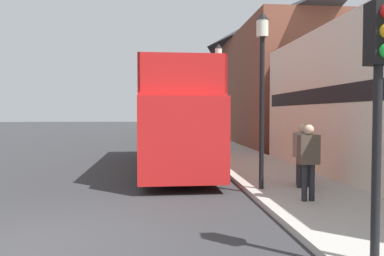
# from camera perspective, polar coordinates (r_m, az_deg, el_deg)

# --- Properties ---
(ground_plane) EXTENTS (144.00, 144.00, 0.00)m
(ground_plane) POSITION_cam_1_polar(r_m,az_deg,el_deg) (27.44, -9.83, -2.39)
(ground_plane) COLOR #333335
(sidewalk) EXTENTS (3.06, 108.00, 0.14)m
(sidewalk) POSITION_cam_1_polar(r_m,az_deg,el_deg) (24.69, 3.91, -2.72)
(sidewalk) COLOR #ADAAA3
(sidewalk) RESTS_ON ground_plane
(brick_terrace_rear) EXTENTS (6.00, 25.07, 10.24)m
(brick_terrace_rear) POSITION_cam_1_polar(r_m,az_deg,el_deg) (32.86, 9.72, 7.31)
(brick_terrace_rear) COLOR brown
(brick_terrace_rear) RESTS_ON ground_plane
(tour_bus) EXTENTS (2.58, 10.42, 3.87)m
(tour_bus) POSITION_cam_1_polar(r_m,az_deg,el_deg) (15.18, -2.81, 0.48)
(tour_bus) COLOR red
(tour_bus) RESTS_ON ground_plane
(parked_car_ahead_of_bus) EXTENTS (1.80, 4.45, 1.54)m
(parked_car_ahead_of_bus) POSITION_cam_1_polar(r_m,az_deg,el_deg) (23.65, -2.13, -1.38)
(parked_car_ahead_of_bus) COLOR black
(parked_car_ahead_of_bus) RESTS_ON ground_plane
(pedestrian_second) EXTENTS (0.47, 0.26, 1.80)m
(pedestrian_second) POSITION_cam_1_polar(r_m,az_deg,el_deg) (9.22, 17.33, -3.96)
(pedestrian_second) COLOR #232328
(pedestrian_second) RESTS_ON sidewalk
(pedestrian_third) EXTENTS (0.46, 0.26, 1.77)m
(pedestrian_third) POSITION_cam_1_polar(r_m,az_deg,el_deg) (10.80, 16.49, -3.15)
(pedestrian_third) COLOR #232328
(pedestrian_third) RESTS_ON sidewalk
(traffic_signal) EXTENTS (0.28, 0.42, 3.57)m
(traffic_signal) POSITION_cam_1_polar(r_m,az_deg,el_deg) (5.67, 26.64, 7.59)
(traffic_signal) COLOR black
(traffic_signal) RESTS_ON sidewalk
(lamp_post_nearest) EXTENTS (0.35, 0.35, 4.80)m
(lamp_post_nearest) POSITION_cam_1_polar(r_m,az_deg,el_deg) (10.43, 10.63, 9.01)
(lamp_post_nearest) COLOR black
(lamp_post_nearest) RESTS_ON sidewalk
(lamp_post_second) EXTENTS (0.35, 0.35, 5.25)m
(lamp_post_second) POSITION_cam_1_polar(r_m,az_deg,el_deg) (17.37, 4.05, 7.23)
(lamp_post_second) COLOR black
(lamp_post_second) RESTS_ON sidewalk
(lamp_post_third) EXTENTS (0.35, 0.35, 5.12)m
(lamp_post_third) POSITION_cam_1_polar(r_m,az_deg,el_deg) (24.42, 1.72, 5.61)
(lamp_post_third) COLOR black
(lamp_post_third) RESTS_ON sidewalk
(litter_bin) EXTENTS (0.48, 0.48, 1.01)m
(litter_bin) POSITION_cam_1_polar(r_m,az_deg,el_deg) (11.24, 16.71, -5.68)
(litter_bin) COLOR black
(litter_bin) RESTS_ON sidewalk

